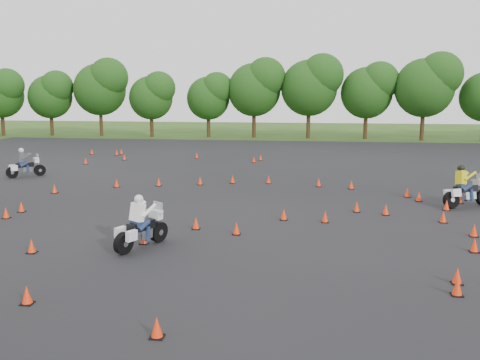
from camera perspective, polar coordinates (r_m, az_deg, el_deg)
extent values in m
plane|color=#2D5119|center=(21.25, -1.48, -4.96)|extent=(140.00, 140.00, 0.00)
plane|color=black|center=(27.04, 0.58, -1.80)|extent=(62.00, 62.00, 0.00)
cone|color=#FC320A|center=(30.40, -8.67, -0.22)|extent=(0.26, 0.26, 0.45)
cone|color=#FC320A|center=(20.82, -4.73, -4.64)|extent=(0.26, 0.26, 0.45)
cone|color=#FC320A|center=(42.45, -4.63, 2.61)|extent=(0.26, 0.26, 0.45)
cone|color=#FC320A|center=(28.24, 17.41, -1.29)|extent=(0.26, 0.26, 0.45)
cone|color=#FC320A|center=(27.52, 22.41, -1.86)|extent=(0.26, 0.26, 0.45)
cone|color=#FC320A|center=(23.28, 20.86, -3.73)|extent=(0.26, 0.26, 0.45)
cone|color=#FC320A|center=(46.30, -12.55, 2.99)|extent=(0.26, 0.26, 0.45)
cone|color=#FC320A|center=(22.28, 4.69, -3.70)|extent=(0.26, 0.26, 0.45)
cone|color=#FC320A|center=(21.51, 23.70, -4.97)|extent=(0.26, 0.26, 0.45)
cone|color=#FC320A|center=(30.20, 8.39, -0.28)|extent=(0.26, 0.26, 0.45)
cone|color=#FC320A|center=(15.35, 22.17, -10.55)|extent=(0.26, 0.26, 0.45)
cone|color=#FC320A|center=(25.55, -22.30, -2.68)|extent=(0.26, 0.26, 0.45)
cone|color=#FC320A|center=(40.61, -16.15, 1.95)|extent=(0.26, 0.26, 0.45)
cone|color=#FC320A|center=(45.65, -13.02, 2.88)|extent=(0.26, 0.26, 0.45)
cone|color=#FC320A|center=(24.21, 12.34, -2.83)|extent=(0.26, 0.26, 0.45)
cone|color=#FC320A|center=(12.16, -8.86, -15.31)|extent=(0.26, 0.26, 0.45)
cone|color=#FC320A|center=(46.74, -15.53, 2.92)|extent=(0.26, 0.26, 0.45)
cone|color=#FC320A|center=(30.93, 3.07, 0.05)|extent=(0.26, 0.26, 0.45)
cone|color=#FC320A|center=(39.92, 1.48, 2.20)|extent=(0.26, 0.26, 0.45)
cone|color=#FC320A|center=(41.16, 2.21, 2.41)|extent=(0.26, 0.26, 0.45)
cone|color=#FC320A|center=(24.54, -23.70, -3.25)|extent=(0.26, 0.26, 0.45)
cone|color=#FC320A|center=(19.07, -21.35, -6.61)|extent=(0.26, 0.26, 0.45)
cone|color=#FC320A|center=(30.53, -4.28, -0.09)|extent=(0.26, 0.26, 0.45)
cone|color=#FC320A|center=(23.92, 15.29, -3.09)|extent=(0.26, 0.26, 0.45)
cone|color=#FC320A|center=(14.74, -21.78, -11.36)|extent=(0.26, 0.26, 0.45)
cone|color=#FC320A|center=(30.98, -0.80, 0.07)|extent=(0.26, 0.26, 0.45)
cone|color=#FC320A|center=(16.22, 22.17, -9.47)|extent=(0.26, 0.26, 0.45)
cone|color=#FC320A|center=(19.11, -10.24, -6.06)|extent=(0.26, 0.26, 0.45)
cone|color=#FC320A|center=(19.49, 23.73, -6.42)|extent=(0.26, 0.26, 0.45)
cone|color=#FC320A|center=(42.32, -12.23, 2.40)|extent=(0.26, 0.26, 0.45)
cone|color=#FC320A|center=(29.77, 11.79, -0.52)|extent=(0.26, 0.26, 0.45)
cone|color=#FC320A|center=(29.61, -19.18, -0.90)|extent=(0.26, 0.26, 0.45)
cone|color=#FC320A|center=(27.32, 18.54, -1.71)|extent=(0.26, 0.26, 0.45)
cone|color=#FC320A|center=(22.08, 9.06, -3.91)|extent=(0.26, 0.26, 0.45)
cone|color=#FC320A|center=(30.45, -13.03, -0.34)|extent=(0.26, 0.26, 0.45)
cone|color=#FC320A|center=(25.69, 21.17, -2.54)|extent=(0.26, 0.26, 0.45)
cone|color=#FC320A|center=(20.00, -0.39, -5.21)|extent=(0.26, 0.26, 0.45)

